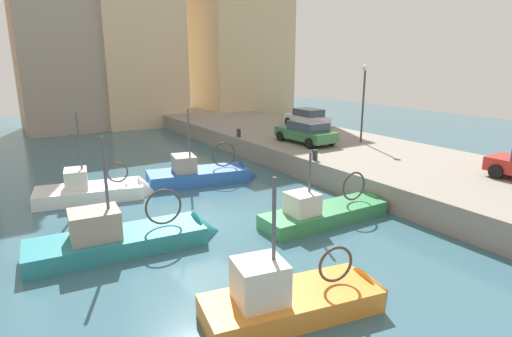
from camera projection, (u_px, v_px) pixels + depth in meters
name	position (u px, v px, depth m)	size (l,w,h in m)	color
water_surface	(207.00, 221.00, 17.14)	(80.00, 80.00, 0.00)	#386070
quay_wall	(397.00, 168.00, 22.96)	(9.00, 56.00, 1.20)	gray
fishing_boat_orange	(302.00, 306.00, 11.03)	(5.61, 2.70, 4.53)	orange
fishing_boat_white	(100.00, 196.00, 19.99)	(5.79, 3.03, 5.04)	white
fishing_boat_green	(331.00, 217.00, 17.29)	(6.32, 1.93, 3.69)	#388951
fishing_boat_blue	(205.00, 180.00, 22.58)	(6.21, 3.05, 4.82)	#2D60B7
fishing_boat_teal	(130.00, 244.00, 14.72)	(6.80, 2.61, 4.88)	teal
parked_car_green	(306.00, 132.00, 26.51)	(2.09, 4.24, 1.40)	#387547
parked_car_white	(307.00, 118.00, 32.79)	(2.04, 3.89, 1.42)	silver
mooring_bollard_mid	(315.00, 155.00, 22.21)	(0.28, 0.28, 0.55)	#2D2D33
mooring_bollard_north	(239.00, 133.00, 28.74)	(0.28, 0.28, 0.55)	#2D2D33
quay_streetlamp	(364.00, 91.00, 26.16)	(0.36, 0.36, 4.83)	#38383D
waterfront_building_west	(239.00, 21.00, 44.10)	(9.33, 8.03, 20.26)	#D1B284
waterfront_building_east	(134.00, 53.00, 41.39)	(7.95, 9.04, 13.65)	beige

